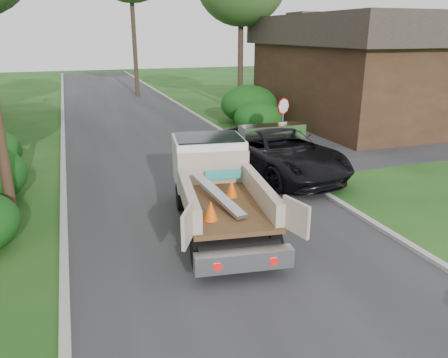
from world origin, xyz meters
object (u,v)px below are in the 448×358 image
Objects in this scene: black_pickup at (276,151)px; flatbed_truck at (215,179)px; house_right at (365,68)px; stop_sign at (283,114)px.

flatbed_truck is at bearing -147.52° from black_pickup.
house_right reaches higher than flatbed_truck.
stop_sign reaches higher than flatbed_truck.
stop_sign is at bearing -147.34° from house_right.
house_right is at bearing 32.66° from stop_sign.
house_right is (7.80, 5.00, 1.38)m from stop_sign.
stop_sign is 0.19× the size of house_right.
black_pickup is (-1.60, -2.71, -0.89)m from stop_sign.
flatbed_truck is at bearing -130.99° from stop_sign.
house_right reaches higher than stop_sign.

